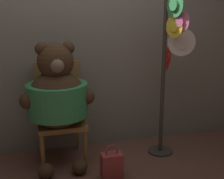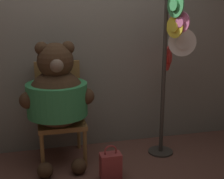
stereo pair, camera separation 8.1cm
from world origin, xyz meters
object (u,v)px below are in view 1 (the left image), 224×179
Objects in this scene: chair at (60,110)px; hat_display_rack at (170,62)px; teddy_bear at (57,96)px; handbag_on_ground at (112,165)px.

chair is 0.60× the size of hat_display_rack.
hat_display_rack reaches higher than chair.
chair is at bearing 79.09° from teddy_bear.
handbag_on_ground is at bearing -43.10° from teddy_bear.
teddy_bear is 1.23m from hat_display_rack.
teddy_bear is at bearing -100.91° from chair.
hat_display_rack is 1.24m from handbag_on_ground.
chair reaches higher than handbag_on_ground.
handbag_on_ground is (0.42, -0.61, -0.40)m from chair.
chair is 1.29m from hat_display_rack.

